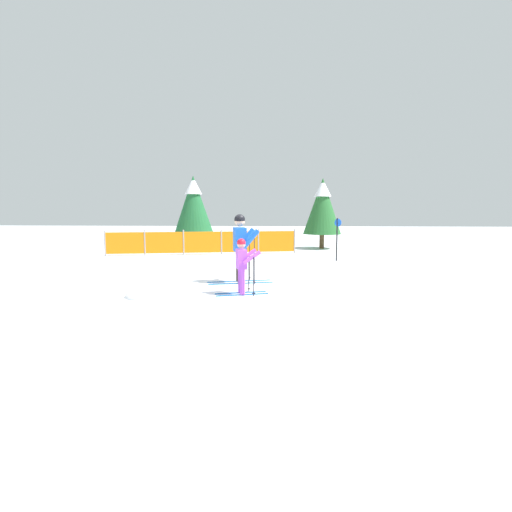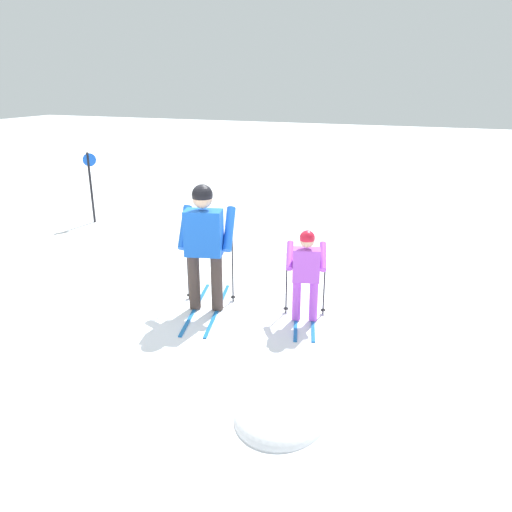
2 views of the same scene
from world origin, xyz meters
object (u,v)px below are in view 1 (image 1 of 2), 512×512
skier_child (242,261)px  conifer_far (194,203)px  safety_fence (203,242)px  trail_marker (337,235)px  conifer_near (322,205)px  skier_adult (241,242)px

skier_child → conifer_far: 11.28m
safety_fence → trail_marker: bearing=-17.7°
skier_child → conifer_near: 10.52m
skier_child → trail_marker: (2.94, 5.71, 0.21)m
skier_adult → trail_marker: bearing=40.2°
safety_fence → conifer_near: (5.14, 2.67, 1.51)m
safety_fence → trail_marker: (5.20, -1.66, 0.44)m
conifer_near → trail_marker: (0.06, -4.33, -1.07)m
safety_fence → conifer_near: 5.99m
skier_child → trail_marker: size_ratio=0.81×
trail_marker → skier_adult: bearing=-125.5°
skier_adult → safety_fence: size_ratio=0.23×
skier_adult → conifer_far: 9.90m
conifer_far → skier_child: bearing=-72.9°
skier_child → safety_fence: skier_child is taller
skier_adult → conifer_near: bearing=56.4°
safety_fence → conifer_far: 3.85m
conifer_near → skier_adult: bearing=-109.3°
skier_child → conifer_far: bearing=91.1°
conifer_far → conifer_near: 6.22m
skier_adult → trail_marker: size_ratio=1.14×
safety_fence → conifer_near: size_ratio=2.33×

